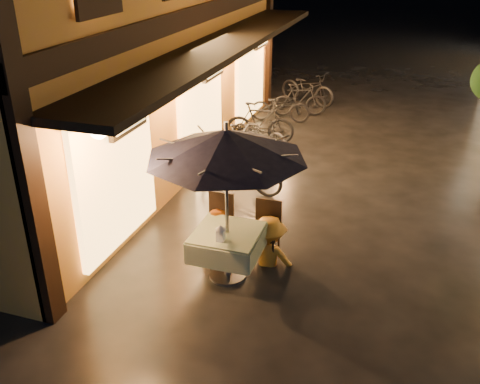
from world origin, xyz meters
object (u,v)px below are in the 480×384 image
(patio_umbrella, at_px, (226,144))
(bicycle_0, at_px, (240,170))
(cafe_table, at_px, (227,243))
(person_orange, at_px, (215,211))
(person_yellow, at_px, (269,219))
(table_lantern, at_px, (221,232))

(patio_umbrella, distance_m, bicycle_0, 3.45)
(cafe_table, relative_size, person_orange, 0.63)
(cafe_table, bearing_deg, person_yellow, 51.04)
(person_yellow, bearing_deg, cafe_table, 43.15)
(bicycle_0, bearing_deg, person_orange, -166.12)
(table_lantern, distance_m, person_yellow, 1.00)
(table_lantern, bearing_deg, person_orange, 115.48)
(cafe_table, height_order, table_lantern, table_lantern)
(cafe_table, distance_m, table_lantern, 0.43)
(table_lantern, bearing_deg, person_yellow, 60.96)
(patio_umbrella, height_order, person_orange, patio_umbrella)
(table_lantern, distance_m, bicycle_0, 3.31)
(cafe_table, distance_m, bicycle_0, 3.02)
(patio_umbrella, bearing_deg, table_lantern, -90.00)
(bicycle_0, bearing_deg, cafe_table, -160.44)
(patio_umbrella, height_order, bicycle_0, patio_umbrella)
(table_lantern, height_order, person_yellow, person_yellow)
(cafe_table, height_order, bicycle_0, bicycle_0)
(table_lantern, distance_m, person_orange, 0.91)
(table_lantern, xyz_separation_m, person_orange, (-0.39, 0.81, -0.13))
(table_lantern, relative_size, person_orange, 0.16)
(patio_umbrella, bearing_deg, person_yellow, 51.04)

